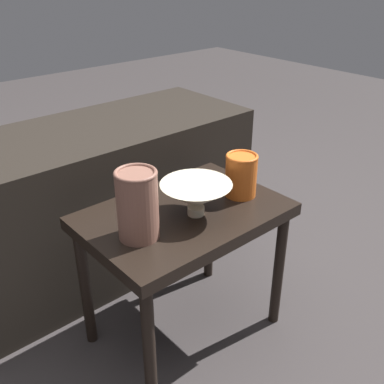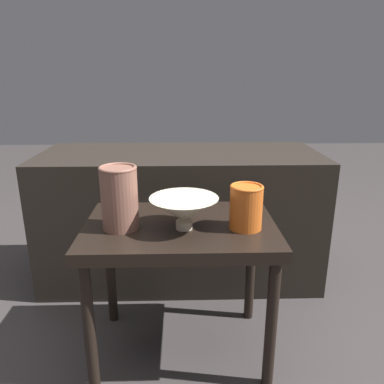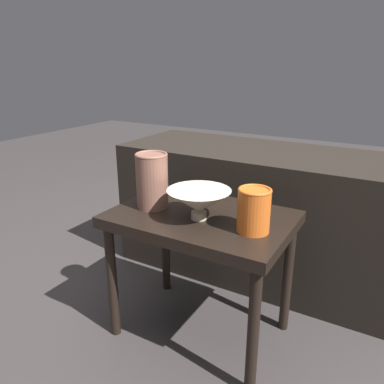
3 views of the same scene
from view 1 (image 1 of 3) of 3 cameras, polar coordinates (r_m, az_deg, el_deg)
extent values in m
plane|color=#383333|center=(1.68, -0.88, -16.96)|extent=(8.00, 8.00, 0.00)
cube|color=black|center=(1.39, -1.01, -3.06)|extent=(0.62, 0.42, 0.04)
cylinder|color=black|center=(1.30, -5.44, -19.52)|extent=(0.04, 0.04, 0.45)
cylinder|color=black|center=(1.59, 10.93, -9.71)|extent=(0.04, 0.04, 0.45)
cylinder|color=black|center=(1.53, -13.37, -11.78)|extent=(0.04, 0.04, 0.45)
cylinder|color=black|center=(1.78, 2.17, -4.67)|extent=(0.04, 0.04, 0.45)
cube|color=black|center=(1.87, -11.80, -0.88)|extent=(1.27, 0.50, 0.61)
cylinder|color=beige|center=(1.35, 0.51, -2.34)|extent=(0.05, 0.05, 0.03)
cone|color=beige|center=(1.33, 0.51, -0.42)|extent=(0.21, 0.21, 0.08)
cylinder|color=brown|center=(1.21, -6.93, -1.74)|extent=(0.11, 0.11, 0.19)
torus|color=brown|center=(1.17, -7.19, 2.40)|extent=(0.12, 0.12, 0.01)
cylinder|color=orange|center=(1.45, 6.24, 2.05)|extent=(0.10, 0.10, 0.14)
torus|color=orange|center=(1.42, 6.38, 4.52)|extent=(0.10, 0.10, 0.01)
camera|label=2|loc=(0.83, 60.16, -2.20)|focal=35.00mm
camera|label=3|loc=(1.36, 54.95, 8.15)|focal=35.00mm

